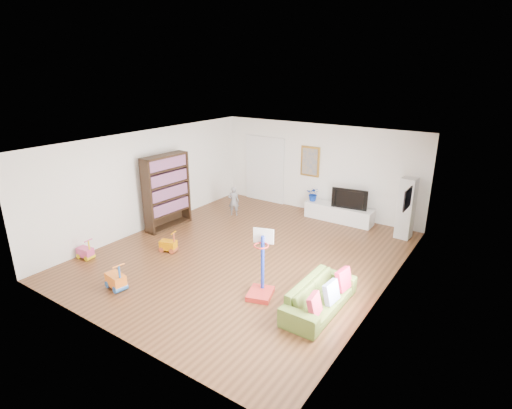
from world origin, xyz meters
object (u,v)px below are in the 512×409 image
Objects in this scene: media_console at (339,213)px; sofa at (320,296)px; basketball_hoop at (260,265)px; bookshelf at (167,192)px.

sofa is (1.52, -4.45, 0.04)m from media_console.
bookshelf is at bearing 141.08° from basketball_hoop.
basketball_hoop is (4.14, -1.59, -0.35)m from bookshelf.
sofa is at bearing -6.08° from basketball_hoop.
media_console is 4.95m from bookshelf.
media_console is 1.08× the size of sofa.
media_console is 1.46× the size of basketball_hoop.
sofa is 1.36× the size of basketball_hoop.
media_console is 4.70m from sofa.
bookshelf is (-3.78, -3.10, 0.79)m from media_console.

